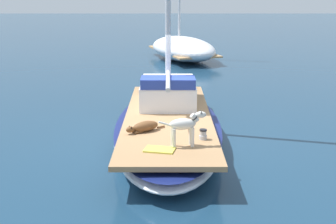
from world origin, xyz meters
TOP-DOWN VIEW (x-y plane):
  - ground_plane at (0.00, 0.00)m, footprint 120.00×120.00m
  - sailboat_main at (0.00, 0.00)m, footprint 2.54×7.25m
  - cabin_house at (0.00, 1.12)m, footprint 1.41×2.23m
  - dog_brown at (-0.51, -1.30)m, footprint 0.84×0.60m
  - dog_white at (0.32, -2.23)m, footprint 0.93×0.32m
  - deck_winch at (0.71, -1.82)m, footprint 0.16×0.16m
  - coiled_rope at (-0.57, -0.99)m, footprint 0.32×0.32m
  - deck_towel at (-0.16, -2.48)m, footprint 0.62×0.47m
  - moored_boat_far_astern at (0.77, 13.26)m, footprint 4.43×6.33m

SIDE VIEW (x-z plane):
  - ground_plane at x=0.00m, z-range 0.00..0.00m
  - sailboat_main at x=0.00m, z-range 0.01..0.67m
  - moored_boat_far_astern at x=0.77m, z-range -3.59..4.84m
  - deck_towel at x=-0.16m, z-range 0.66..0.69m
  - coiled_rope at x=-0.57m, z-range 0.66..0.70m
  - deck_winch at x=0.71m, z-range 0.65..0.86m
  - dog_brown at x=-0.51m, z-range 0.66..0.88m
  - cabin_house at x=0.00m, z-range 0.59..1.43m
  - dog_white at x=0.32m, z-range 0.73..1.43m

